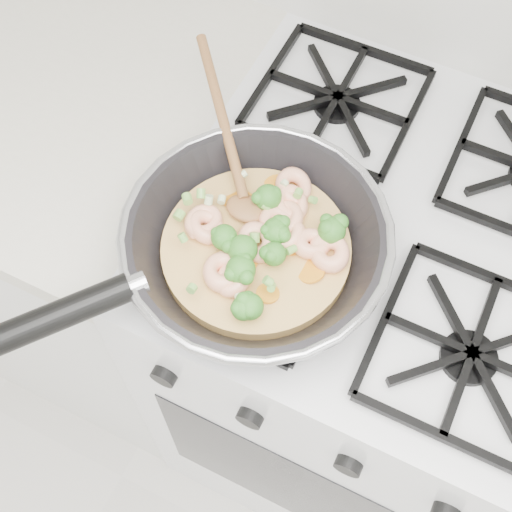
% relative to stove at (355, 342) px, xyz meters
% --- Properties ---
extents(stove, '(0.60, 0.60, 0.92)m').
position_rel_stove_xyz_m(stove, '(0.00, 0.00, 0.00)').
color(stove, silver).
rests_on(stove, ground).
extents(counter_left, '(1.00, 0.60, 0.90)m').
position_rel_stove_xyz_m(counter_left, '(-0.80, 0.00, -0.01)').
color(counter_left, silver).
rests_on(counter_left, ground).
extents(skillet, '(0.40, 0.53, 0.09)m').
position_rel_stove_xyz_m(skillet, '(-0.14, -0.15, 0.50)').
color(skillet, black).
rests_on(skillet, stove).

